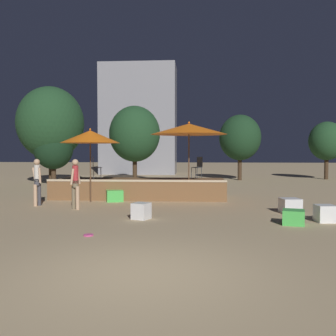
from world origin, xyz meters
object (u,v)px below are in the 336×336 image
patio_umbrella_0 (90,137)px  cube_seat_2 (141,211)px  person_1 (37,180)px  bistro_chair_0 (198,165)px  cube_seat_4 (325,213)px  background_tree_1 (50,123)px  cube_seat_3 (115,196)px  cube_seat_0 (290,206)px  bistro_chair_1 (95,165)px  background_tree_3 (327,141)px  background_tree_2 (135,134)px  frisbee_disc (88,235)px  background_tree_0 (240,138)px  patio_umbrella_1 (189,129)px  cube_seat_1 (294,217)px  background_tree_4 (53,148)px  person_0 (75,182)px

patio_umbrella_0 → cube_seat_2: size_ratio=4.87×
person_1 → bistro_chair_0: bistro_chair_0 is taller
patio_umbrella_0 → cube_seat_4: size_ratio=5.21×
background_tree_1 → patio_umbrella_0: bearing=-58.9°
cube_seat_3 → bistro_chair_0: size_ratio=0.89×
cube_seat_0 → bistro_chair_1: size_ratio=0.74×
cube_seat_0 → person_1: size_ratio=0.39×
cube_seat_2 → background_tree_3: (10.86, 16.30, 2.46)m
bistro_chair_0 → cube_seat_4: bearing=72.5°
bistro_chair_1 → background_tree_3: (13.49, 11.63, 1.30)m
bistro_chair_1 → background_tree_2: size_ratio=0.18×
background_tree_2 → cube_seat_0: bearing=-58.9°
patio_umbrella_0 → frisbee_disc: patio_umbrella_0 is taller
cube_seat_3 → person_1: bearing=-151.2°
cube_seat_4 → background_tree_3: size_ratio=0.14×
background_tree_0 → cube_seat_2: bearing=-107.1°
frisbee_disc → background_tree_1: bearing=114.7°
patio_umbrella_1 → cube_seat_2: patio_umbrella_1 is taller
patio_umbrella_0 → patio_umbrella_1: (3.83, 0.42, 0.31)m
patio_umbrella_0 → cube_seat_2: (2.49, -3.49, -2.32)m
cube_seat_1 → background_tree_4: size_ratio=0.20×
cube_seat_0 → cube_seat_3: bearing=159.0°
cube_seat_2 → background_tree_2: 13.27m
person_1 → background_tree_2: 10.79m
cube_seat_0 → frisbee_disc: size_ratio=2.86×
cube_seat_4 → background_tree_0: size_ratio=0.12×
bistro_chair_1 → frisbee_disc: size_ratio=3.86×
cube_seat_0 → cube_seat_2: bearing=-163.5°
cube_seat_3 → patio_umbrella_0: bearing=-162.4°
patio_umbrella_1 → person_1: bearing=-164.3°
patio_umbrella_1 → background_tree_3: bearing=52.5°
cube_seat_0 → bistro_chair_0: (-2.92, 3.56, 1.16)m
background_tree_0 → bistro_chair_0: bearing=-106.1°
patio_umbrella_0 → bistro_chair_1: size_ratio=3.20×
patio_umbrella_1 → cube_seat_2: size_ratio=5.34×
person_0 → person_1: 1.79m
cube_seat_2 → background_tree_4: size_ratio=0.17×
bistro_chair_1 → background_tree_2: background_tree_2 is taller
cube_seat_1 → background_tree_3: 18.25m
cube_seat_1 → background_tree_4: background_tree_4 is taller
patio_umbrella_1 → cube_seat_3: (-2.95, -0.14, -2.63)m
cube_seat_3 → background_tree_3: size_ratio=0.20×
cube_seat_0 → person_1: (-8.80, 0.99, 0.69)m
background_tree_0 → patio_umbrella_0: bearing=-121.5°
frisbee_disc → cube_seat_1: bearing=18.5°
bistro_chair_1 → background_tree_0: (7.30, 10.49, 1.52)m
background_tree_3 → person_1: bearing=-137.1°
patio_umbrella_1 → cube_seat_2: (-1.34, -3.91, -2.62)m
patio_umbrella_1 → background_tree_3: (9.52, 12.39, -0.16)m
background_tree_1 → background_tree_3: background_tree_1 is taller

